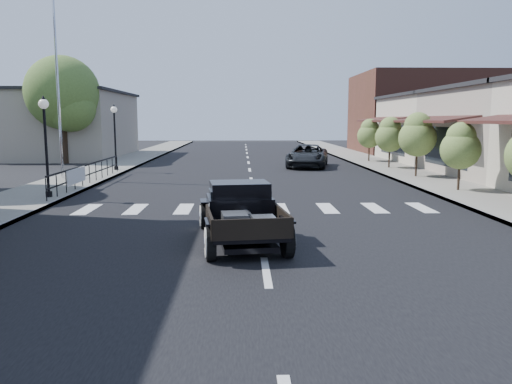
{
  "coord_description": "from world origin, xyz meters",
  "views": [
    {
      "loc": [
        -0.47,
        -12.41,
        2.97
      ],
      "look_at": [
        -0.08,
        1.13,
        1.0
      ],
      "focal_mm": 35.0,
      "sensor_mm": 36.0,
      "label": 1
    }
  ],
  "objects": [
    {
      "name": "small_tree_b",
      "position": [
        8.3,
        7.35,
        1.46
      ],
      "size": [
        1.57,
        1.57,
        2.62
      ],
      "primitive_type": null,
      "color": "olive",
      "rests_on": "sidewalk_right"
    },
    {
      "name": "road_markings",
      "position": [
        0.0,
        10.0,
        0.0
      ],
      "size": [
        12.0,
        60.0,
        0.06
      ],
      "primitive_type": null,
      "color": "silver",
      "rests_on": "ground"
    },
    {
      "name": "banner",
      "position": [
        -7.22,
        8.0,
        0.45
      ],
      "size": [
        0.04,
        2.2,
        0.6
      ],
      "primitive_type": null,
      "color": "silver",
      "rests_on": "sidewalk_left"
    },
    {
      "name": "road",
      "position": [
        0.0,
        15.0,
        0.01
      ],
      "size": [
        14.0,
        80.0,
        0.02
      ],
      "primitive_type": "cube",
      "color": "black",
      "rests_on": "ground"
    },
    {
      "name": "big_tree_far",
      "position": [
        -12.5,
        22.0,
        3.61
      ],
      "size": [
        4.92,
        4.92,
        7.23
      ],
      "primitive_type": null,
      "color": "#49662B",
      "rests_on": "ground"
    },
    {
      "name": "lamp_post_c",
      "position": [
        -7.6,
        16.0,
        1.99
      ],
      "size": [
        0.36,
        0.36,
        3.68
      ],
      "primitive_type": null,
      "color": "black",
      "rests_on": "sidewalk_left"
    },
    {
      "name": "lamp_post_b",
      "position": [
        -7.6,
        6.0,
        1.99
      ],
      "size": [
        0.36,
        0.36,
        3.68
      ],
      "primitive_type": null,
      "color": "black",
      "rests_on": "sidewalk_left"
    },
    {
      "name": "low_building_left",
      "position": [
        -15.0,
        28.0,
        2.5
      ],
      "size": [
        10.0,
        12.0,
        5.0
      ],
      "primitive_type": "cube",
      "color": "#A09786",
      "rests_on": "ground"
    },
    {
      "name": "sidewalk_left",
      "position": [
        -8.5,
        15.0,
        0.07
      ],
      "size": [
        3.0,
        80.0,
        0.15
      ],
      "primitive_type": "cube",
      "color": "gray",
      "rests_on": "ground"
    },
    {
      "name": "small_tree_c",
      "position": [
        8.3,
        12.32,
        1.69
      ],
      "size": [
        1.84,
        1.84,
        3.07
      ],
      "primitive_type": null,
      "color": "olive",
      "rests_on": "sidewalk_right"
    },
    {
      "name": "second_car",
      "position": [
        3.65,
        18.68,
        0.71
      ],
      "size": [
        3.36,
        5.47,
        1.41
      ],
      "primitive_type": "imported",
      "rotation": [
        0.0,
        0.0,
        -0.21
      ],
      "color": "black",
      "rests_on": "ground"
    },
    {
      "name": "railing",
      "position": [
        -7.3,
        10.0,
        0.65
      ],
      "size": [
        0.08,
        10.0,
        1.0
      ],
      "primitive_type": null,
      "color": "black",
      "rests_on": "sidewalk_left"
    },
    {
      "name": "storefront_far",
      "position": [
        15.0,
        22.0,
        2.25
      ],
      "size": [
        10.0,
        9.0,
        4.5
      ],
      "primitive_type": "cube",
      "color": "#BDB6A0",
      "rests_on": "ground"
    },
    {
      "name": "small_tree_d",
      "position": [
        8.3,
        16.95,
        1.59
      ],
      "size": [
        1.73,
        1.73,
        2.89
      ],
      "primitive_type": null,
      "color": "olive",
      "rests_on": "sidewalk_right"
    },
    {
      "name": "far_building_right",
      "position": [
        15.5,
        32.0,
        3.5
      ],
      "size": [
        11.0,
        10.0,
        7.0
      ],
      "primitive_type": "cube",
      "color": "brown",
      "rests_on": "ground"
    },
    {
      "name": "hotrod_pickup",
      "position": [
        -0.5,
        -0.55,
        0.75
      ],
      "size": [
        2.55,
        4.55,
        1.5
      ],
      "primitive_type": null,
      "rotation": [
        0.0,
        0.0,
        0.13
      ],
      "color": "black",
      "rests_on": "ground"
    },
    {
      "name": "flagpole",
      "position": [
        -9.2,
        12.0,
        5.75
      ],
      "size": [
        0.12,
        0.12,
        11.21
      ],
      "primitive_type": "cylinder",
      "color": "silver",
      "rests_on": "sidewalk_left"
    },
    {
      "name": "sidewalk_right",
      "position": [
        8.5,
        15.0,
        0.07
      ],
      "size": [
        3.0,
        80.0,
        0.15
      ],
      "primitive_type": "cube",
      "color": "gray",
      "rests_on": "ground"
    },
    {
      "name": "ground",
      "position": [
        0.0,
        0.0,
        0.0
      ],
      "size": [
        120.0,
        120.0,
        0.0
      ],
      "primitive_type": "plane",
      "color": "black",
      "rests_on": "ground"
    },
    {
      "name": "small_tree_e",
      "position": [
        8.3,
        21.7,
        1.54
      ],
      "size": [
        1.66,
        1.66,
        2.77
      ],
      "primitive_type": null,
      "color": "olive",
      "rests_on": "sidewalk_right"
    }
  ]
}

